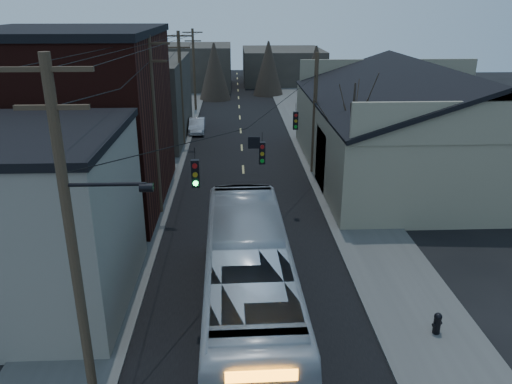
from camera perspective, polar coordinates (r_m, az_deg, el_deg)
road_surface at (r=40.84m, az=-1.59°, el=4.34°), size 9.00×110.00×0.02m
sidewalk_left at (r=41.24m, az=-10.68°, el=4.22°), size 4.00×110.00×0.12m
sidewalk_right at (r=41.43m, az=7.46°, el=4.48°), size 4.00×110.00×0.12m
building_clapboard at (r=21.57m, az=-25.26°, el=-3.25°), size 8.00×8.00×7.00m
building_brick at (r=31.34m, az=-20.10°, el=7.44°), size 10.00×12.00×10.00m
building_left_far at (r=46.73m, az=-13.69°, el=10.26°), size 9.00×14.00×7.00m
warehouse at (r=37.83m, az=18.73°, el=6.12°), size 16.16×20.60×7.73m
building_far_left at (r=74.86m, az=-6.86°, el=14.06°), size 10.00×12.00×6.00m
building_far_right at (r=80.05m, az=3.02°, el=14.24°), size 12.00×14.00×5.00m
bare_tree at (r=31.06m, az=10.83°, el=5.56°), size 0.40×0.40×7.20m
utility_lines at (r=34.05m, az=-6.80°, el=9.45°), size 11.24×45.28×10.50m
bus at (r=18.93m, az=-0.83°, el=-10.10°), size 3.33×13.27×3.68m
parked_car at (r=48.11m, az=-6.76°, el=7.54°), size 1.50×4.08×1.33m
fire_hydrant at (r=20.05m, az=20.01°, el=-13.84°), size 0.42×0.29×0.86m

